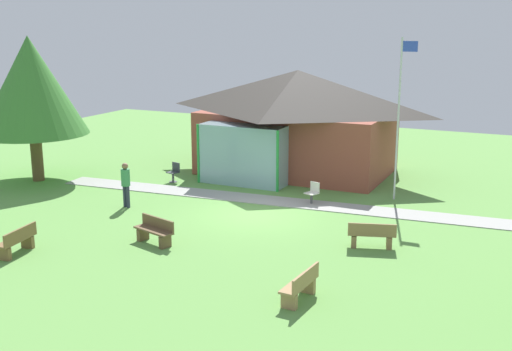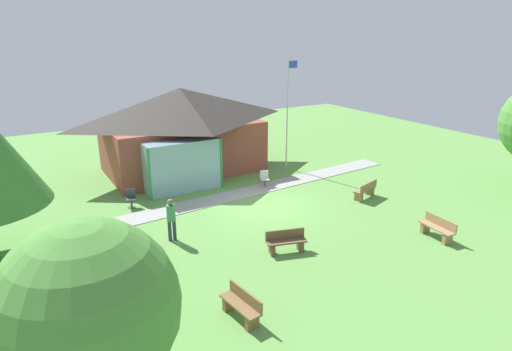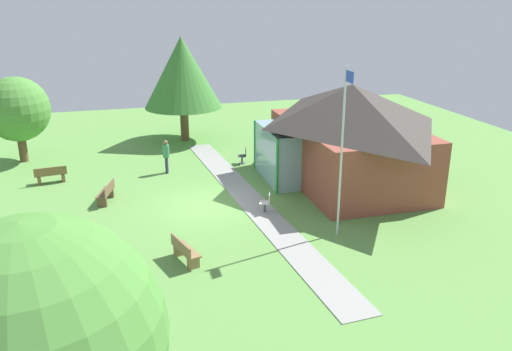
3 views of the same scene
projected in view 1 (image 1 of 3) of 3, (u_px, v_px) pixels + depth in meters
The scene contains 12 objects.
ground_plane at pixel (256, 214), 23.64m from camera, with size 44.00×44.00×0.00m, color #609947.
pavilion at pixel (295, 120), 29.66m from camera, with size 9.44×7.00×4.79m.
footpath at pixel (276, 201), 25.30m from camera, with size 19.24×1.30×0.03m, color #999993.
flagpole at pixel (399, 113), 24.79m from camera, with size 0.64×0.08×6.40m.
bench_front_center at pixel (155, 231), 20.42m from camera, with size 1.56×0.84×0.84m.
bench_front_right at pixel (301, 286), 16.21m from camera, with size 0.55×1.53×0.84m.
bench_front_left at pixel (17, 242), 19.48m from camera, with size 0.63×1.54×0.84m.
bench_mid_right at pixel (372, 236), 20.02m from camera, with size 1.56×0.86×0.84m.
patio_chair_west at pixel (174, 173), 28.31m from camera, with size 0.53×0.53×0.86m.
patio_chair_lawn_spare at pixel (313, 194), 24.87m from camera, with size 0.57×0.57×0.86m.
visitor_strolling_lawn at pixel (126, 181), 24.29m from camera, with size 0.34×0.34×1.74m.
tree_west_hedge at pixel (31, 86), 27.68m from camera, with size 4.76×4.76×6.40m.
Camera 1 is at (9.58, -20.52, 6.96)m, focal length 44.65 mm.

